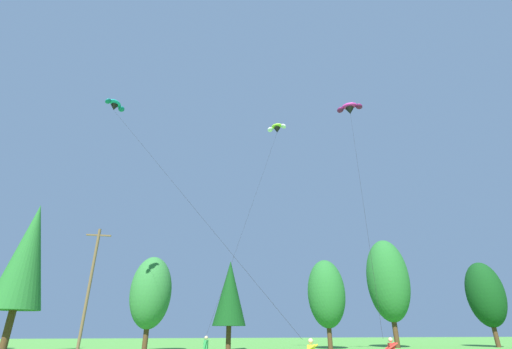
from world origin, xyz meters
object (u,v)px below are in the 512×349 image
(parafoil_kite_mid_teal, at_px, (115,106))
(parafoil_kite_far_magenta, at_px, (350,109))
(utility_pole, at_px, (89,285))
(kite_flyer_near, at_px, (206,348))
(parafoil_kite_high_lime_white, at_px, (277,128))

(parafoil_kite_mid_teal, distance_m, parafoil_kite_far_magenta, 24.61)
(utility_pole, xyz_separation_m, kite_flyer_near, (9.80, -10.09, -4.68))
(parafoil_kite_high_lime_white, xyz_separation_m, parafoil_kite_mid_teal, (-17.58, -6.18, -3.44))
(utility_pole, relative_size, kite_flyer_near, 6.39)
(utility_pole, bearing_deg, kite_flyer_near, -45.83)
(parafoil_kite_high_lime_white, xyz_separation_m, parafoil_kite_far_magenta, (6.82, -6.01, -0.19))
(kite_flyer_near, bearing_deg, parafoil_kite_far_magenta, 18.87)
(kite_flyer_near, relative_size, parafoil_kite_far_magenta, 0.07)
(kite_flyer_near, bearing_deg, parafoil_kite_mid_teal, 152.08)
(parafoil_kite_mid_teal, bearing_deg, parafoil_kite_high_lime_white, 19.38)
(utility_pole, xyz_separation_m, parafoil_kite_far_magenta, (24.84, -4.95, 19.02))
(utility_pole, relative_size, parafoil_kite_far_magenta, 0.45)
(utility_pole, height_order, kite_flyer_near, utility_pole)
(utility_pole, relative_size, parafoil_kite_mid_teal, 0.53)
(parafoil_kite_far_magenta, bearing_deg, parafoil_kite_high_lime_white, 138.63)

